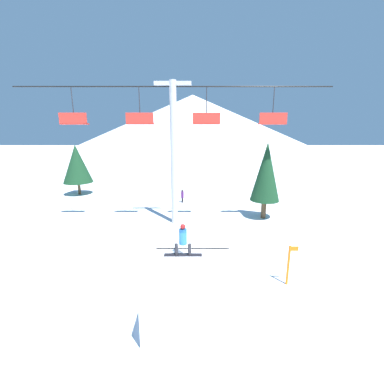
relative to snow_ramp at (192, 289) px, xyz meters
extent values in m
plane|color=white|center=(0.21, 0.41, -0.73)|extent=(220.00, 220.00, 0.00)
cone|color=silver|center=(0.21, 86.41, 8.60)|extent=(86.37, 86.37, 18.67)
cube|color=white|center=(0.00, 0.00, 0.00)|extent=(3.18, 3.89, 1.47)
cube|color=silver|center=(0.00, 1.89, 0.70)|extent=(3.18, 0.10, 0.06)
cube|color=black|center=(-0.39, 1.26, 0.75)|extent=(1.56, 0.26, 0.03)
cylinder|color=black|center=(-0.67, 1.26, 1.00)|extent=(0.14, 0.14, 0.47)
cylinder|color=black|center=(-0.12, 1.26, 1.00)|extent=(0.14, 0.14, 0.47)
cylinder|color=#1E5693|center=(-0.39, 1.26, 1.56)|extent=(0.31, 0.31, 0.65)
sphere|color=maroon|center=(-0.39, 1.26, 1.99)|extent=(0.22, 0.22, 0.22)
cylinder|color=#B2B2B7|center=(-1.26, 9.15, 4.07)|extent=(0.46, 0.46, 9.61)
cube|color=#B2B2B7|center=(-1.26, 9.15, 8.68)|extent=(2.40, 0.24, 0.24)
cylinder|color=black|center=(-1.26, 9.15, 8.48)|extent=(20.51, 0.08, 0.08)
cylinder|color=#28282D|center=(-7.80, 9.15, 7.32)|extent=(0.06, 0.06, 2.31)
cube|color=red|center=(-7.80, 9.15, 6.17)|extent=(1.80, 0.44, 0.08)
cube|color=red|center=(-7.80, 8.97, 6.52)|extent=(1.80, 0.08, 0.70)
cylinder|color=#28282D|center=(-3.44, 9.15, 7.32)|extent=(0.06, 0.06, 2.31)
cube|color=red|center=(-3.44, 9.15, 6.17)|extent=(1.80, 0.44, 0.08)
cube|color=red|center=(-3.44, 8.97, 6.52)|extent=(1.80, 0.08, 0.70)
cylinder|color=#28282D|center=(0.92, 9.15, 7.32)|extent=(0.06, 0.06, 2.31)
cube|color=red|center=(0.92, 9.15, 6.17)|extent=(1.80, 0.44, 0.08)
cube|color=red|center=(0.92, 8.97, 6.52)|extent=(1.80, 0.08, 0.70)
cylinder|color=#28282D|center=(5.28, 9.15, 7.32)|extent=(0.06, 0.06, 2.31)
cube|color=red|center=(5.28, 9.15, 6.17)|extent=(1.80, 0.44, 0.08)
cube|color=red|center=(5.28, 8.97, 6.52)|extent=(1.80, 0.08, 0.70)
cylinder|color=#4C3823|center=(5.39, 10.13, -0.04)|extent=(0.38, 0.38, 1.39)
cone|color=#14381E|center=(5.39, 10.13, 2.82)|extent=(2.14, 2.14, 4.32)
cylinder|color=#4C3823|center=(-11.74, 17.58, -0.10)|extent=(0.28, 0.28, 1.26)
cone|color=#14381E|center=(-11.74, 17.58, 2.46)|extent=(2.90, 2.90, 3.86)
cylinder|color=orange|center=(4.06, 1.46, 0.16)|extent=(0.10, 0.10, 1.79)
cube|color=orange|center=(4.24, 1.46, 0.93)|extent=(0.36, 0.02, 0.20)
cylinder|color=black|center=(-0.91, 14.42, -0.51)|extent=(0.17, 0.17, 0.45)
cylinder|color=#471956|center=(-0.91, 14.42, 0.02)|extent=(0.24, 0.24, 0.60)
sphere|color=#232328|center=(-0.91, 14.42, 0.41)|extent=(0.18, 0.18, 0.18)
camera|label=1|loc=(-0.02, -8.39, 5.72)|focal=24.00mm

